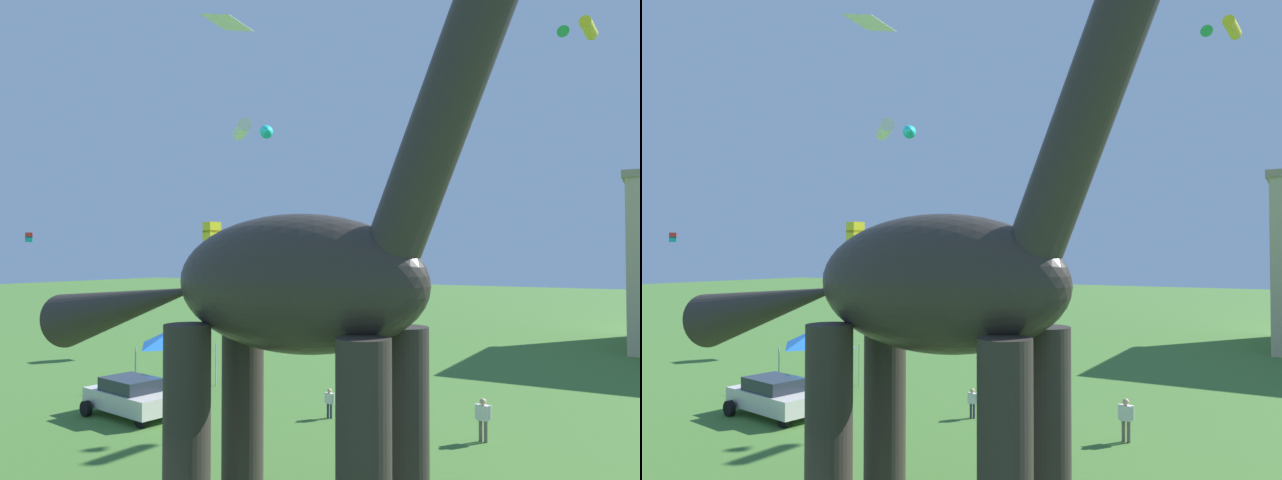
# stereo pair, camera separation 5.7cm
# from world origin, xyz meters

# --- Properties ---
(dinosaur_sculpture) EXTENTS (15.38, 3.26, 16.08)m
(dinosaur_sculpture) POSITION_xyz_m (2.78, 4.62, 5.81)
(dinosaur_sculpture) COLOR #2D2823
(dinosaur_sculpture) RESTS_ON ground_plane
(parked_sedan_left) EXTENTS (4.42, 2.40, 1.55)m
(parked_sedan_left) POSITION_xyz_m (-8.29, 9.82, 0.81)
(parked_sedan_left) COLOR silver
(parked_sedan_left) RESTS_ON ground_plane
(person_near_flyer) EXTENTS (0.44, 0.19, 1.18)m
(person_near_flyer) POSITION_xyz_m (-1.23, 13.62, 0.71)
(person_near_flyer) COLOR #2D3347
(person_near_flyer) RESTS_ON ground_plane
(person_watching_child) EXTENTS (0.56, 0.25, 1.51)m
(person_watching_child) POSITION_xyz_m (4.85, 13.68, 0.91)
(person_watching_child) COLOR #6B6056
(person_watching_child) RESTS_ON ground_plane
(festival_canopy_tent) EXTENTS (3.15, 3.15, 3.00)m
(festival_canopy_tent) POSITION_xyz_m (-10.27, 14.46, 2.54)
(festival_canopy_tent) COLOR #B2B2B7
(festival_canopy_tent) RESTS_ON ground_plane
(kite_drifting) EXTENTS (1.15, 1.46, 0.21)m
(kite_drifting) POSITION_xyz_m (-0.65, 6.44, 13.31)
(kite_drifting) COLOR white
(kite_mid_right) EXTENTS (1.09, 1.09, 1.28)m
(kite_mid_right) POSITION_xyz_m (-16.29, 24.05, 8.11)
(kite_mid_right) COLOR yellow
(kite_mid_center) EXTENTS (1.75, 2.04, 0.59)m
(kite_mid_center) POSITION_xyz_m (7.13, 23.83, 17.43)
(kite_mid_center) COLOR yellow
(kite_near_low) EXTENTS (1.88, 1.88, 0.54)m
(kite_near_low) POSITION_xyz_m (-3.51, 11.18, 11.34)
(kite_near_low) COLOR white
(kite_far_left) EXTENTS (0.53, 0.53, 0.55)m
(kite_far_left) POSITION_xyz_m (-21.33, 13.96, 7.52)
(kite_far_left) COLOR red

